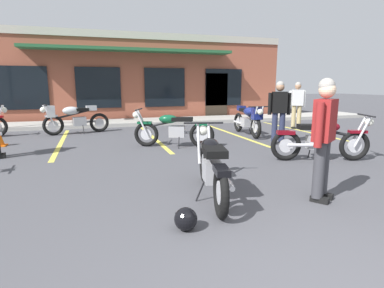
{
  "coord_description": "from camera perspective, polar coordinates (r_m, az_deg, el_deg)",
  "views": [
    {
      "loc": [
        -1.7,
        -1.38,
        1.59
      ],
      "look_at": [
        -0.06,
        3.81,
        0.55
      ],
      "focal_mm": 29.27,
      "sensor_mm": 36.0,
      "label": 1
    }
  ],
  "objects": [
    {
      "name": "person_by_back_row",
      "position": [
        11.96,
        18.61,
        7.2
      ],
      "size": [
        0.6,
        0.36,
        1.68
      ],
      "color": "black",
      "rests_on": "ground_plane"
    },
    {
      "name": "person_in_black_shirt",
      "position": [
        4.57,
        22.91,
        1.92
      ],
      "size": [
        0.55,
        0.43,
        1.68
      ],
      "color": "black",
      "rests_on": "ground_plane"
    },
    {
      "name": "sidewalk_kerb",
      "position": [
        13.06,
        -9.95,
        3.98
      ],
      "size": [
        22.0,
        1.8,
        0.14
      ],
      "primitive_type": "cube",
      "color": "#A8A59E",
      "rests_on": "ground_plane"
    },
    {
      "name": "motorcycle_silver_naked",
      "position": [
        7.1,
        22.57,
        0.84
      ],
      "size": [
        2.04,
        0.96,
        0.98
      ],
      "color": "black",
      "rests_on": "ground_plane"
    },
    {
      "name": "motorcycle_black_cruiser",
      "position": [
        8.03,
        -3.49,
        2.73
      ],
      "size": [
        2.0,
        1.1,
        0.98
      ],
      "color": "black",
      "rests_on": "ground_plane"
    },
    {
      "name": "ground_plane",
      "position": [
        5.6,
        0.89,
        -5.68
      ],
      "size": [
        80.0,
        80.0,
        0.0
      ],
      "primitive_type": "plane",
      "color": "#47474C"
    },
    {
      "name": "motorcycle_foreground_classic",
      "position": [
        4.45,
        3.57,
        -3.88
      ],
      "size": [
        0.79,
        2.09,
        0.98
      ],
      "color": "black",
      "rests_on": "ground_plane"
    },
    {
      "name": "brick_storefront_building",
      "position": [
        16.57,
        -11.88,
        11.67
      ],
      "size": [
        14.26,
        5.95,
        3.79
      ],
      "color": "brown",
      "rests_on": "ground_plane"
    },
    {
      "name": "painted_stall_lines",
      "position": [
        9.55,
        -7.03,
        1.17
      ],
      "size": [
        10.51,
        4.8,
        0.01
      ],
      "color": "#DBCC4C",
      "rests_on": "ground_plane"
    },
    {
      "name": "motorcycle_green_cafe_racer",
      "position": [
        9.97,
        10.18,
        4.54
      ],
      "size": [
        0.67,
        2.11,
        0.98
      ],
      "color": "black",
      "rests_on": "ground_plane"
    },
    {
      "name": "motorcycle_blue_standard",
      "position": [
        10.84,
        -20.87,
        4.49
      ],
      "size": [
        2.08,
        0.87,
        0.98
      ],
      "color": "black",
      "rests_on": "ground_plane"
    },
    {
      "name": "person_in_shorts_foreground",
      "position": [
        8.73,
        15.6,
        6.23
      ],
      "size": [
        0.6,
        0.37,
        1.68
      ],
      "color": "black",
      "rests_on": "ground_plane"
    },
    {
      "name": "helmet_on_pavement",
      "position": [
        3.55,
        -1.16,
        -13.5
      ],
      "size": [
        0.26,
        0.26,
        0.26
      ],
      "color": "black",
      "rests_on": "ground_plane"
    }
  ]
}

